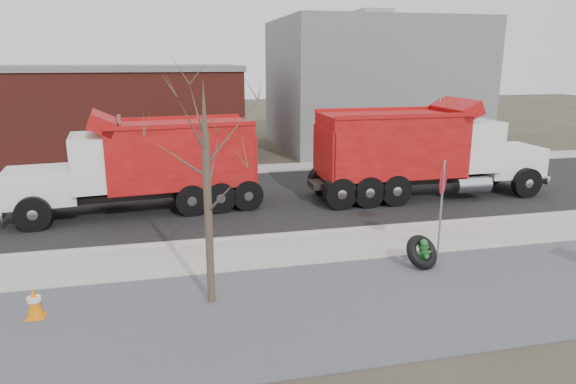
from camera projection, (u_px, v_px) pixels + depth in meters
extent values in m
plane|color=#383328|center=(312.00, 252.00, 15.28)|extent=(120.00, 120.00, 0.00)
cube|color=slate|center=(353.00, 304.00, 11.98)|extent=(60.00, 5.00, 0.03)
cube|color=#9E9B93|center=(310.00, 248.00, 15.51)|extent=(60.00, 2.50, 0.06)
cube|color=#9E9B93|center=(299.00, 233.00, 16.73)|extent=(60.00, 0.15, 0.11)
cube|color=black|center=(271.00, 198.00, 21.22)|extent=(60.00, 9.40, 0.02)
cube|color=#9E9B93|center=(249.00, 169.00, 26.58)|extent=(60.00, 2.00, 0.06)
cube|color=slate|center=(371.00, 84.00, 33.23)|extent=(12.00, 10.00, 8.00)
cube|color=maroon|center=(56.00, 116.00, 28.47)|extent=(20.00, 8.00, 5.00)
cube|color=slate|center=(51.00, 67.00, 27.81)|extent=(20.20, 8.20, 0.30)
cylinder|color=#382D23|center=(209.00, 221.00, 11.62)|extent=(0.18, 0.18, 4.00)
cone|color=#382D23|center=(204.00, 106.00, 10.97)|extent=(0.14, 0.14, 1.20)
cylinder|color=#25612C|center=(422.00, 266.00, 14.19)|extent=(0.43, 0.43, 0.06)
cylinder|color=#25612C|center=(423.00, 256.00, 14.12)|extent=(0.22, 0.22, 0.59)
cylinder|color=#25612C|center=(423.00, 247.00, 14.05)|extent=(0.29, 0.29, 0.05)
sphere|color=#25612C|center=(424.00, 243.00, 14.02)|extent=(0.23, 0.23, 0.23)
cylinder|color=#25612C|center=(424.00, 240.00, 14.00)|extent=(0.05, 0.05, 0.06)
cylinder|color=#25612C|center=(418.00, 253.00, 14.05)|extent=(0.12, 0.11, 0.11)
cylinder|color=#25612C|center=(428.00, 252.00, 14.14)|extent=(0.12, 0.11, 0.11)
cylinder|color=#25612C|center=(426.00, 256.00, 13.94)|extent=(0.15, 0.12, 0.15)
torus|color=black|center=(422.00, 252.00, 14.05)|extent=(1.22, 1.11, 0.97)
cylinder|color=gray|center=(441.00, 210.00, 14.53)|extent=(0.06, 0.06, 2.86)
cylinder|color=#A50B1B|center=(443.00, 182.00, 14.33)|extent=(0.56, 0.58, 0.77)
cube|color=orange|center=(36.00, 317.00, 11.36)|extent=(0.39, 0.39, 0.04)
cone|color=orange|center=(34.00, 302.00, 11.27)|extent=(0.37, 0.37, 0.71)
cylinder|color=white|center=(34.00, 299.00, 11.25)|extent=(0.29, 0.29, 0.10)
cube|color=black|center=(421.00, 179.00, 21.35)|extent=(9.56, 1.05, 0.25)
cube|color=silver|center=(506.00, 160.00, 22.03)|extent=(2.47, 2.20, 1.23)
cube|color=silver|center=(528.00, 159.00, 22.26)|extent=(0.07, 1.96, 1.12)
cube|color=silver|center=(468.00, 144.00, 21.43)|extent=(1.81, 2.58, 2.01)
cube|color=black|center=(485.00, 130.00, 21.45)|extent=(0.07, 2.24, 0.89)
cube|color=red|center=(390.00, 144.00, 20.65)|extent=(5.61, 2.72, 2.46)
cylinder|color=silver|center=(438.00, 129.00, 22.12)|extent=(0.16, 0.16, 2.68)
cylinder|color=black|center=(492.00, 171.00, 23.39)|extent=(1.23, 0.34, 1.23)
cylinder|color=black|center=(527.00, 183.00, 21.12)|extent=(1.23, 0.34, 1.23)
cylinder|color=black|center=(349.00, 179.00, 21.79)|extent=(1.23, 0.34, 1.23)
cylinder|color=black|center=(367.00, 191.00, 19.76)|extent=(1.23, 0.34, 1.23)
cube|color=black|center=(144.00, 194.00, 19.15)|extent=(8.68, 1.84, 0.23)
cube|color=silver|center=(41.00, 186.00, 17.90)|extent=(2.53, 2.30, 1.16)
cube|color=silver|center=(7.00, 188.00, 17.55)|extent=(0.26, 1.85, 1.06)
cube|color=silver|center=(97.00, 161.00, 18.32)|extent=(1.94, 2.60, 1.90)
cube|color=black|center=(72.00, 148.00, 17.95)|extent=(0.28, 2.11, 0.85)
cube|color=red|center=(179.00, 154.00, 19.23)|extent=(5.53, 3.09, 2.33)
cylinder|color=silver|center=(121.00, 152.00, 17.55)|extent=(0.16, 0.16, 2.54)
cylinder|color=black|center=(33.00, 214.00, 16.96)|extent=(1.19, 0.44, 1.16)
cylinder|color=black|center=(41.00, 197.00, 19.05)|extent=(1.19, 0.44, 1.16)
cylinder|color=black|center=(219.00, 197.00, 19.09)|extent=(1.19, 0.44, 1.16)
cylinder|color=black|center=(209.00, 185.00, 20.94)|extent=(1.19, 0.44, 1.16)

